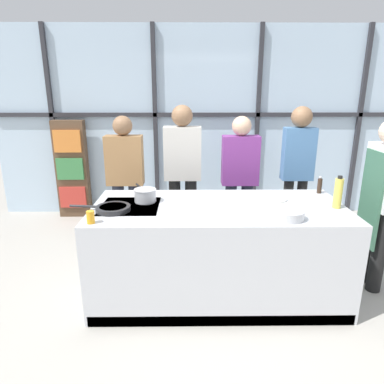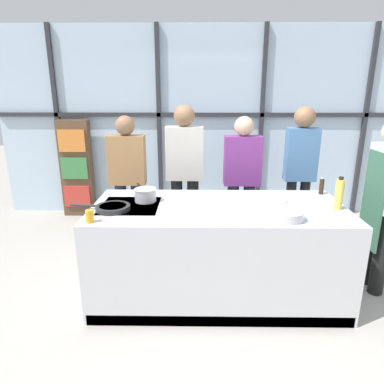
{
  "view_description": "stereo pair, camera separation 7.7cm",
  "coord_description": "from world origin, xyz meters",
  "px_view_note": "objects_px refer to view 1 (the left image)",
  "views": [
    {
      "loc": [
        -0.27,
        -2.92,
        1.91
      ],
      "look_at": [
        -0.24,
        0.1,
        0.99
      ],
      "focal_mm": 32.0,
      "sensor_mm": 36.0,
      "label": 1
    },
    {
      "loc": [
        -0.2,
        -2.92,
        1.91
      ],
      "look_at": [
        -0.24,
        0.1,
        0.99
      ],
      "focal_mm": 32.0,
      "sensor_mm": 36.0,
      "label": 2
    }
  ],
  "objects_px": {
    "pepper_grinder": "(320,185)",
    "white_plate": "(273,199)",
    "spectator_center_left": "(183,169)",
    "spectator_center_right": "(240,175)",
    "juice_glass_near": "(91,217)",
    "oil_bottle": "(338,193)",
    "chef": "(381,196)",
    "frying_pan": "(112,208)",
    "mixing_bowl": "(289,214)",
    "saucepan": "(145,195)",
    "spectator_far_left": "(125,175)",
    "spectator_far_right": "(297,167)"
  },
  "relations": [
    {
      "from": "pepper_grinder",
      "to": "spectator_far_left",
      "type": "bearing_deg",
      "value": 162.09
    },
    {
      "from": "saucepan",
      "to": "white_plate",
      "type": "relative_size",
      "value": 1.42
    },
    {
      "from": "chef",
      "to": "spectator_far_left",
      "type": "height_order",
      "value": "chef"
    },
    {
      "from": "spectator_center_right",
      "to": "pepper_grinder",
      "type": "xyz_separation_m",
      "value": [
        0.71,
        -0.67,
        0.06
      ]
    },
    {
      "from": "spectator_center_left",
      "to": "white_plate",
      "type": "height_order",
      "value": "spectator_center_left"
    },
    {
      "from": "spectator_far_left",
      "to": "oil_bottle",
      "type": "height_order",
      "value": "spectator_far_left"
    },
    {
      "from": "chef",
      "to": "spectator_center_left",
      "type": "xyz_separation_m",
      "value": [
        -1.88,
        0.94,
        0.05
      ]
    },
    {
      "from": "pepper_grinder",
      "to": "white_plate",
      "type": "bearing_deg",
      "value": -158.47
    },
    {
      "from": "frying_pan",
      "to": "juice_glass_near",
      "type": "bearing_deg",
      "value": -110.72
    },
    {
      "from": "spectator_center_left",
      "to": "frying_pan",
      "type": "bearing_deg",
      "value": 63.33
    },
    {
      "from": "spectator_center_right",
      "to": "juice_glass_near",
      "type": "distance_m",
      "value": 2.02
    },
    {
      "from": "white_plate",
      "to": "spectator_far_right",
      "type": "bearing_deg",
      "value": 60.82
    },
    {
      "from": "spectator_center_left",
      "to": "juice_glass_near",
      "type": "distance_m",
      "value": 1.62
    },
    {
      "from": "spectator_far_right",
      "to": "pepper_grinder",
      "type": "xyz_separation_m",
      "value": [
        0.02,
        -0.67,
        -0.04
      ]
    },
    {
      "from": "spectator_far_right",
      "to": "saucepan",
      "type": "distance_m",
      "value": 1.94
    },
    {
      "from": "spectator_far_right",
      "to": "frying_pan",
      "type": "bearing_deg",
      "value": 30.98
    },
    {
      "from": "saucepan",
      "to": "mixing_bowl",
      "type": "bearing_deg",
      "value": -20.88
    },
    {
      "from": "chef",
      "to": "pepper_grinder",
      "type": "height_order",
      "value": "chef"
    },
    {
      "from": "spectator_center_left",
      "to": "mixing_bowl",
      "type": "distance_m",
      "value": 1.65
    },
    {
      "from": "oil_bottle",
      "to": "chef",
      "type": "bearing_deg",
      "value": 20.22
    },
    {
      "from": "spectator_far_right",
      "to": "spectator_center_left",
      "type": "bearing_deg",
      "value": 0.0
    },
    {
      "from": "chef",
      "to": "mixing_bowl",
      "type": "height_order",
      "value": "chef"
    },
    {
      "from": "spectator_center_right",
      "to": "spectator_far_right",
      "type": "xyz_separation_m",
      "value": [
        0.69,
        0.0,
        0.11
      ]
    },
    {
      "from": "spectator_far_right",
      "to": "mixing_bowl",
      "type": "height_order",
      "value": "spectator_far_right"
    },
    {
      "from": "spectator_center_right",
      "to": "spectator_far_right",
      "type": "distance_m",
      "value": 0.69
    },
    {
      "from": "spectator_center_right",
      "to": "white_plate",
      "type": "height_order",
      "value": "spectator_center_right"
    },
    {
      "from": "mixing_bowl",
      "to": "pepper_grinder",
      "type": "distance_m",
      "value": 0.88
    },
    {
      "from": "frying_pan",
      "to": "juice_glass_near",
      "type": "xyz_separation_m",
      "value": [
        -0.11,
        -0.29,
        0.03
      ]
    },
    {
      "from": "spectator_center_right",
      "to": "mixing_bowl",
      "type": "xyz_separation_m",
      "value": [
        0.2,
        -1.39,
        0.02
      ]
    },
    {
      "from": "chef",
      "to": "oil_bottle",
      "type": "height_order",
      "value": "chef"
    },
    {
      "from": "spectator_center_left",
      "to": "spectator_center_right",
      "type": "height_order",
      "value": "spectator_center_left"
    },
    {
      "from": "white_plate",
      "to": "mixing_bowl",
      "type": "xyz_separation_m",
      "value": [
        -0.0,
        -0.52,
        0.03
      ]
    },
    {
      "from": "spectator_far_left",
      "to": "spectator_far_right",
      "type": "bearing_deg",
      "value": -180.0
    },
    {
      "from": "pepper_grinder",
      "to": "juice_glass_near",
      "type": "bearing_deg",
      "value": -159.31
    },
    {
      "from": "white_plate",
      "to": "frying_pan",
      "type": "bearing_deg",
      "value": -168.36
    },
    {
      "from": "oil_bottle",
      "to": "pepper_grinder",
      "type": "xyz_separation_m",
      "value": [
        0.01,
        0.45,
        -0.06
      ]
    },
    {
      "from": "spectator_center_left",
      "to": "white_plate",
      "type": "xyz_separation_m",
      "value": [
        0.88,
        -0.87,
        -0.09
      ]
    },
    {
      "from": "spectator_center_left",
      "to": "frying_pan",
      "type": "distance_m",
      "value": 1.32
    },
    {
      "from": "frying_pan",
      "to": "oil_bottle",
      "type": "xyz_separation_m",
      "value": [
        1.98,
        0.06,
        0.11
      ]
    },
    {
      "from": "white_plate",
      "to": "pepper_grinder",
      "type": "bearing_deg",
      "value": 21.53
    },
    {
      "from": "spectator_far_left",
      "to": "saucepan",
      "type": "xyz_separation_m",
      "value": [
        0.35,
        -0.93,
        0.04
      ]
    },
    {
      "from": "frying_pan",
      "to": "oil_bottle",
      "type": "relative_size",
      "value": 1.84
    },
    {
      "from": "white_plate",
      "to": "oil_bottle",
      "type": "distance_m",
      "value": 0.58
    },
    {
      "from": "spectator_center_right",
      "to": "chef",
      "type": "bearing_deg",
      "value": 141.91
    },
    {
      "from": "spectator_center_left",
      "to": "pepper_grinder",
      "type": "xyz_separation_m",
      "value": [
        1.4,
        -0.67,
        -0.02
      ]
    },
    {
      "from": "spectator_far_right",
      "to": "saucepan",
      "type": "height_order",
      "value": "spectator_far_right"
    },
    {
      "from": "spectator_far_left",
      "to": "spectator_center_left",
      "type": "xyz_separation_m",
      "value": [
        0.69,
        -0.0,
        0.08
      ]
    },
    {
      "from": "juice_glass_near",
      "to": "saucepan",
      "type": "bearing_deg",
      "value": 55.87
    },
    {
      "from": "mixing_bowl",
      "to": "pepper_grinder",
      "type": "height_order",
      "value": "pepper_grinder"
    },
    {
      "from": "spectator_center_left",
      "to": "oil_bottle",
      "type": "distance_m",
      "value": 1.78
    }
  ]
}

